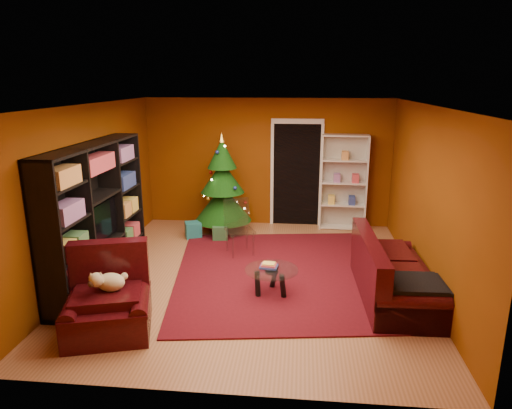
# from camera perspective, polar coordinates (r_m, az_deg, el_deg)

# --- Properties ---
(floor) EXTENTS (5.00, 5.50, 0.05)m
(floor) POSITION_cam_1_polar(r_m,az_deg,el_deg) (7.15, -0.32, -9.18)
(floor) COLOR #9C6340
(floor) RESTS_ON ground
(ceiling) EXTENTS (5.00, 5.50, 0.05)m
(ceiling) POSITION_cam_1_polar(r_m,az_deg,el_deg) (6.52, -0.36, 12.53)
(ceiling) COLOR silver
(ceiling) RESTS_ON wall_back
(wall_back) EXTENTS (5.00, 0.05, 2.60)m
(wall_back) POSITION_cam_1_polar(r_m,az_deg,el_deg) (9.42, 1.44, 5.27)
(wall_back) COLOR #773709
(wall_back) RESTS_ON ground
(wall_left) EXTENTS (0.05, 5.50, 2.60)m
(wall_left) POSITION_cam_1_polar(r_m,az_deg,el_deg) (7.41, -20.15, 1.57)
(wall_left) COLOR #773709
(wall_left) RESTS_ON ground
(wall_right) EXTENTS (0.05, 5.50, 2.60)m
(wall_right) POSITION_cam_1_polar(r_m,az_deg,el_deg) (6.93, 20.91, 0.58)
(wall_right) COLOR #773709
(wall_right) RESTS_ON ground
(doorway) EXTENTS (1.06, 0.60, 2.16)m
(doorway) POSITION_cam_1_polar(r_m,az_deg,el_deg) (9.40, 5.07, 3.64)
(doorway) COLOR black
(doorway) RESTS_ON floor
(rug) EXTENTS (3.66, 4.11, 0.02)m
(rug) POSITION_cam_1_polar(r_m,az_deg,el_deg) (7.24, 2.94, -8.58)
(rug) COLOR #580D18
(rug) RESTS_ON floor
(media_unit) EXTENTS (0.44, 2.71, 2.07)m
(media_unit) POSITION_cam_1_polar(r_m,az_deg,el_deg) (7.07, -19.31, -1.20)
(media_unit) COLOR black
(media_unit) RESTS_ON floor
(christmas_tree) EXTENTS (1.38, 1.38, 1.99)m
(christmas_tree) POSITION_cam_1_polar(r_m,az_deg,el_deg) (8.92, -4.20, 2.48)
(christmas_tree) COLOR #0B360A
(christmas_tree) RESTS_ON floor
(gift_box_teal) EXTENTS (0.38, 0.38, 0.30)m
(gift_box_teal) POSITION_cam_1_polar(r_m,az_deg,el_deg) (8.89, -7.84, -3.15)
(gift_box_teal) COLOR #1A6F7A
(gift_box_teal) RESTS_ON floor
(gift_box_green) EXTENTS (0.32, 0.32, 0.28)m
(gift_box_green) POSITION_cam_1_polar(r_m,az_deg,el_deg) (8.71, -4.49, -3.49)
(gift_box_green) COLOR #2A5E38
(gift_box_green) RESTS_ON floor
(gift_box_red) EXTENTS (0.31, 0.31, 0.24)m
(gift_box_red) POSITION_cam_1_polar(r_m,az_deg,el_deg) (9.38, -5.60, -2.28)
(gift_box_red) COLOR maroon
(gift_box_red) RESTS_ON floor
(white_bookshelf) EXTENTS (0.92, 0.36, 1.96)m
(white_bookshelf) POSITION_cam_1_polar(r_m,az_deg,el_deg) (9.30, 10.89, 2.69)
(white_bookshelf) COLOR white
(white_bookshelf) RESTS_ON floor
(armchair) EXTENTS (1.31, 1.31, 0.83)m
(armchair) POSITION_cam_1_polar(r_m,az_deg,el_deg) (5.82, -18.08, -11.26)
(armchair) COLOR black
(armchair) RESTS_ON rug
(dog) EXTENTS (0.47, 0.40, 0.27)m
(dog) POSITION_cam_1_polar(r_m,az_deg,el_deg) (5.77, -17.69, -9.23)
(dog) COLOR beige
(dog) RESTS_ON armchair
(sofa) EXTENTS (0.98, 2.06, 0.87)m
(sofa) POSITION_cam_1_polar(r_m,az_deg,el_deg) (6.62, 17.03, -7.63)
(sofa) COLOR black
(sofa) RESTS_ON rug
(coffee_table) EXTENTS (0.84, 0.84, 0.47)m
(coffee_table) POSITION_cam_1_polar(r_m,az_deg,el_deg) (6.52, 1.95, -9.57)
(coffee_table) COLOR gray
(coffee_table) RESTS_ON rug
(acrylic_chair) EXTENTS (0.61, 0.63, 0.87)m
(acrylic_chair) POSITION_cam_1_polar(r_m,az_deg,el_deg) (7.85, -2.02, -3.30)
(acrylic_chair) COLOR #66605B
(acrylic_chair) RESTS_ON rug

